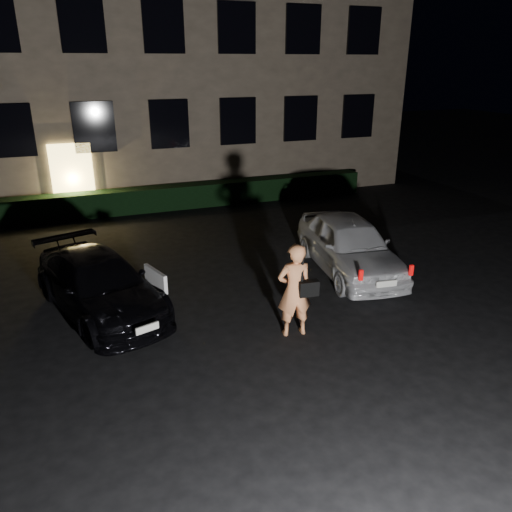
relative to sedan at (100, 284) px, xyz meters
name	(u,v)px	position (x,y,z in m)	size (l,w,h in m)	color
ground	(295,350)	(3.28, -2.96, -0.63)	(80.00, 80.00, 0.00)	black
building	(145,38)	(3.28, 12.03, 5.37)	(20.00, 8.11, 12.00)	brown
hedge	(176,197)	(3.28, 7.54, -0.20)	(15.00, 0.70, 0.85)	black
sedan	(100,284)	(0.00, 0.00, 0.00)	(2.97, 4.64, 1.25)	black
hatch	(349,245)	(6.18, 0.05, 0.10)	(2.24, 4.43, 1.45)	silver
man	(295,290)	(3.51, -2.39, 0.34)	(0.80, 0.52, 1.92)	#E38B55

